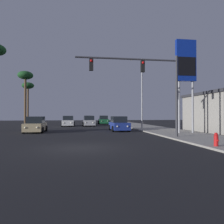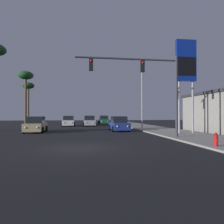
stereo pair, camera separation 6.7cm
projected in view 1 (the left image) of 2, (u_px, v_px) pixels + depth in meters
The scene contains 14 objects.
ground_plane at pixel (79, 148), 12.36m from camera, with size 120.00×120.00×0.00m, color black.
sidewalk_right at pixel (167, 131), 23.67m from camera, with size 5.00×60.00×0.12m.
car_silver at pixel (89, 121), 35.93m from camera, with size 2.04×4.33×1.68m.
car_grey at pixel (88, 120), 42.76m from camera, with size 2.04×4.32×1.68m.
car_green at pixel (104, 120), 43.32m from camera, with size 2.04×4.34×1.68m.
car_blue at pixel (119, 124), 25.26m from camera, with size 2.04×4.32×1.68m.
car_white at pixel (68, 121), 35.43m from camera, with size 2.04×4.31×1.68m.
car_tan at pixel (36, 125), 23.17m from camera, with size 2.04×4.31×1.68m.
traffic_light_mast at pixel (148, 78), 17.19m from camera, with size 8.16×0.36×6.50m.
street_lamp at pixel (141, 89), 28.02m from camera, with size 1.74×0.24×9.00m.
gas_station_sign at pixel (186, 66), 21.10m from camera, with size 2.00×0.42×9.00m.
fire_hydrant at pixel (216, 140), 12.21m from camera, with size 0.24×0.34×0.76m.
palm_tree_mid at pixel (25, 78), 34.90m from camera, with size 2.40×2.40×8.84m.
palm_tree_far at pixel (28, 88), 44.51m from camera, with size 2.40×2.40×8.47m.
Camera 1 is at (-0.00, -12.52, 1.89)m, focal length 35.00 mm.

